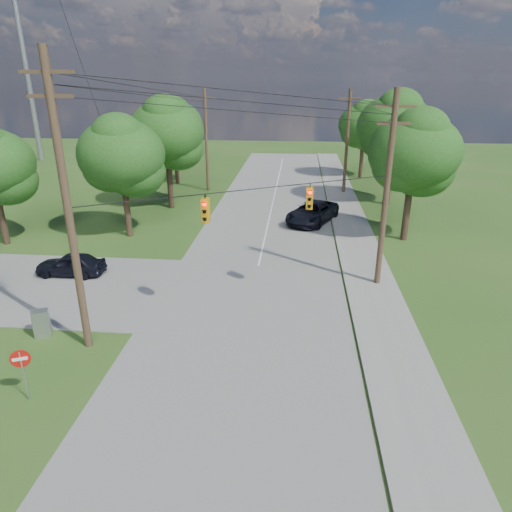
# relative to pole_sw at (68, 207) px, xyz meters

# --- Properties ---
(ground) EXTENTS (140.00, 140.00, 0.00)m
(ground) POSITION_rel_pole_sw_xyz_m (4.60, -0.40, -6.23)
(ground) COLOR #2A501A
(ground) RESTS_ON ground
(main_road) EXTENTS (10.00, 100.00, 0.03)m
(main_road) POSITION_rel_pole_sw_xyz_m (6.60, 4.60, -6.21)
(main_road) COLOR gray
(main_road) RESTS_ON ground
(sidewalk_east) EXTENTS (2.60, 100.00, 0.12)m
(sidewalk_east) POSITION_rel_pole_sw_xyz_m (13.30, 4.60, -6.17)
(sidewalk_east) COLOR gray
(sidewalk_east) RESTS_ON ground
(pole_sw) EXTENTS (2.00, 0.32, 12.00)m
(pole_sw) POSITION_rel_pole_sw_xyz_m (0.00, 0.00, 0.00)
(pole_sw) COLOR brown
(pole_sw) RESTS_ON ground
(pole_ne) EXTENTS (2.00, 0.32, 10.50)m
(pole_ne) POSITION_rel_pole_sw_xyz_m (13.50, 7.60, -0.76)
(pole_ne) COLOR brown
(pole_ne) RESTS_ON ground
(pole_north_e) EXTENTS (2.00, 0.32, 10.00)m
(pole_north_e) POSITION_rel_pole_sw_xyz_m (13.50, 29.60, -1.10)
(pole_north_e) COLOR brown
(pole_north_e) RESTS_ON ground
(pole_north_w) EXTENTS (2.00, 0.32, 10.00)m
(pole_north_w) POSITION_rel_pole_sw_xyz_m (-0.40, 29.60, -1.10)
(pole_north_w) COLOR brown
(pole_north_w) RESTS_ON ground
(power_lines) EXTENTS (13.93, 29.62, 4.93)m
(power_lines) POSITION_rel_pole_sw_xyz_m (6.10, 11.14, 2.93)
(power_lines) COLOR black
(power_lines) RESTS_ON ground
(traffic_signals) EXTENTS (4.91, 3.27, 1.05)m
(traffic_signals) POSITION_rel_pole_sw_xyz_m (7.15, 4.03, -0.73)
(traffic_signals) COLOR #E9A00D
(traffic_signals) RESTS_ON ground
(tree_w_near) EXTENTS (6.00, 6.00, 8.40)m
(tree_w_near) POSITION_rel_pole_sw_xyz_m (-3.40, 14.60, -0.30)
(tree_w_near) COLOR #462F23
(tree_w_near) RESTS_ON ground
(tree_w_mid) EXTENTS (6.40, 6.40, 9.22)m
(tree_w_mid) POSITION_rel_pole_sw_xyz_m (-2.40, 22.60, 0.35)
(tree_w_mid) COLOR #462F23
(tree_w_mid) RESTS_ON ground
(tree_w_far) EXTENTS (6.00, 6.00, 8.73)m
(tree_w_far) POSITION_rel_pole_sw_xyz_m (-4.40, 32.60, 0.02)
(tree_w_far) COLOR #462F23
(tree_w_far) RESTS_ON ground
(tree_e_near) EXTENTS (6.20, 6.20, 8.81)m
(tree_e_near) POSITION_rel_pole_sw_xyz_m (16.60, 15.60, 0.02)
(tree_e_near) COLOR #462F23
(tree_e_near) RESTS_ON ground
(tree_e_mid) EXTENTS (6.60, 6.60, 9.64)m
(tree_e_mid) POSITION_rel_pole_sw_xyz_m (17.10, 25.60, 0.68)
(tree_e_mid) COLOR #462F23
(tree_e_mid) RESTS_ON ground
(tree_e_far) EXTENTS (5.80, 5.80, 8.32)m
(tree_e_far) POSITION_rel_pole_sw_xyz_m (16.10, 37.60, -0.31)
(tree_e_far) COLOR #462F23
(tree_e_far) RESTS_ON ground
(car_cross_dark) EXTENTS (3.95, 1.60, 1.34)m
(car_cross_dark) POSITION_rel_pole_sw_xyz_m (-4.26, 7.24, -5.52)
(car_cross_dark) COLOR black
(car_cross_dark) RESTS_ON cross_road
(car_main_north) EXTENTS (4.87, 6.46, 1.63)m
(car_main_north) POSITION_rel_pole_sw_xyz_m (10.10, 19.20, -5.38)
(car_main_north) COLOR black
(car_main_north) RESTS_ON main_road
(control_cabinet) EXTENTS (0.85, 0.75, 1.27)m
(control_cabinet) POSITION_rel_pole_sw_xyz_m (-2.40, 0.60, -5.59)
(control_cabinet) COLOR gray
(control_cabinet) RESTS_ON ground
(do_not_enter_sign) EXTENTS (0.65, 0.30, 2.08)m
(do_not_enter_sign) POSITION_rel_pole_sw_xyz_m (-0.62, -3.65, -4.69)
(do_not_enter_sign) COLOR gray
(do_not_enter_sign) RESTS_ON ground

